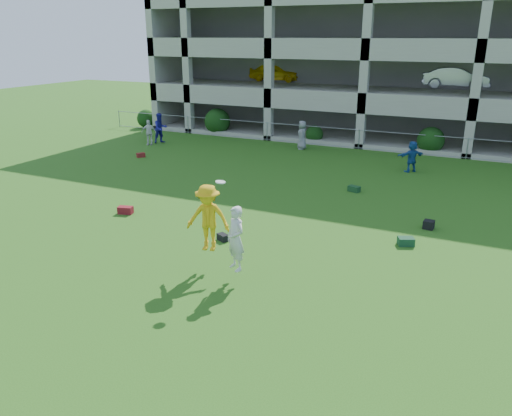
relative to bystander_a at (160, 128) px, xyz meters
The scene contains 15 objects.
ground 19.49m from the bystander_a, 52.76° to the right, with size 100.00×100.00×0.00m, color #235114.
bystander_a is the anchor object (origin of this frame).
bystander_b 0.89m from the bystander_a, 110.31° to the right, with size 0.91×0.38×1.55m, color white.
bystander_c 8.94m from the bystander_a, 13.29° to the left, with size 0.83×0.54×1.70m, color gray.
bystander_d 15.46m from the bystander_a, ahead, with size 1.45×0.46×1.56m, color #1F4D90.
bag_red_a 13.32m from the bystander_a, 60.45° to the right, with size 0.55×0.30×0.28m, color maroon.
bag_black_b 16.65m from the bystander_a, 47.65° to the right, with size 0.40×0.25×0.22m, color black.
bag_green_c 19.61m from the bystander_a, 31.05° to the right, with size 0.50×0.35×0.26m, color #13351F.
crate_d 19.16m from the bystander_a, 25.58° to the right, with size 0.35×0.35×0.30m, color black.
bag_red_f 4.05m from the bystander_a, 71.13° to the right, with size 0.45×0.28×0.24m, color #5C200F.
bag_green_g 14.67m from the bystander_a, 20.15° to the right, with size 0.50×0.30×0.25m, color #133414.
frisbee_contest 18.80m from the bystander_a, 49.91° to the right, with size 2.18×1.26×2.43m.
parking_garage 17.70m from the bystander_a, 46.02° to the left, with size 30.00×14.00×12.00m.
fence 12.30m from the bystander_a, 16.55° to the left, with size 36.06×0.06×1.20m.
shrub_row 16.91m from the bystander_a, 14.40° to the left, with size 34.38×2.52×3.50m.
Camera 1 is at (6.95, -10.21, 6.48)m, focal length 35.00 mm.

